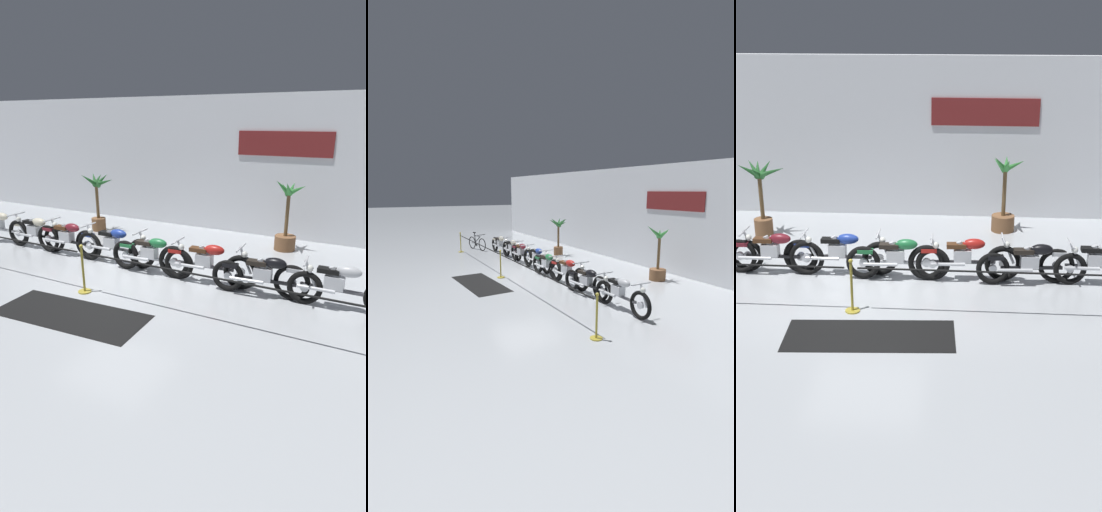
% 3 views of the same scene
% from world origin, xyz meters
% --- Properties ---
extents(ground_plane, '(120.00, 120.00, 0.00)m').
position_xyz_m(ground_plane, '(0.00, 0.00, 0.00)').
color(ground_plane, '#B2B7BC').
extents(back_wall, '(28.00, 0.29, 4.20)m').
position_xyz_m(back_wall, '(0.01, 5.12, 2.10)').
color(back_wall, white).
rests_on(back_wall, ground).
extents(motorcycle_maroon_2, '(2.20, 0.62, 0.95)m').
position_xyz_m(motorcycle_maroon_2, '(-1.99, 0.64, 0.48)').
color(motorcycle_maroon_2, black).
rests_on(motorcycle_maroon_2, ground).
extents(motorcycle_blue_3, '(2.44, 0.62, 0.95)m').
position_xyz_m(motorcycle_blue_3, '(-0.57, 0.73, 0.47)').
color(motorcycle_blue_3, black).
rests_on(motorcycle_blue_3, ground).
extents(motorcycle_green_4, '(2.17, 0.62, 0.94)m').
position_xyz_m(motorcycle_green_4, '(0.68, 0.53, 0.46)').
color(motorcycle_green_4, black).
rests_on(motorcycle_green_4, ground).
extents(motorcycle_red_5, '(2.36, 0.62, 0.96)m').
position_xyz_m(motorcycle_red_5, '(2.06, 0.60, 0.48)').
color(motorcycle_red_5, black).
rests_on(motorcycle_red_5, ground).
extents(motorcycle_black_6, '(2.27, 0.62, 0.92)m').
position_xyz_m(motorcycle_black_6, '(3.43, 0.49, 0.46)').
color(motorcycle_black_6, black).
rests_on(motorcycle_black_6, ground).
extents(motorcycle_silver_7, '(2.44, 0.62, 0.95)m').
position_xyz_m(motorcycle_silver_7, '(4.79, 0.60, 0.48)').
color(motorcycle_silver_7, black).
rests_on(motorcycle_silver_7, ground).
extents(potted_palm_left_of_row, '(0.86, 1.02, 2.04)m').
position_xyz_m(potted_palm_left_of_row, '(2.99, 3.83, 0.74)').
color(potted_palm_left_of_row, brown).
rests_on(potted_palm_left_of_row, ground).
extents(potted_palm_right_of_row, '(1.16, 1.05, 1.91)m').
position_xyz_m(potted_palm_right_of_row, '(-2.96, 3.08, 1.00)').
color(potted_palm_right_of_row, brown).
rests_on(potted_palm_right_of_row, ground).
extents(stanchion_far_left, '(12.16, 0.28, 1.05)m').
position_xyz_m(stanchion_far_left, '(-1.50, -1.04, 0.75)').
color(stanchion_far_left, gold).
rests_on(stanchion_far_left, ground).
extents(stanchion_mid_left, '(0.28, 0.28, 1.05)m').
position_xyz_m(stanchion_mid_left, '(-0.01, -1.04, 0.36)').
color(stanchion_mid_left, gold).
rests_on(stanchion_mid_left, ground).
extents(floor_banner, '(3.03, 1.38, 0.01)m').
position_xyz_m(floor_banner, '(0.45, -1.97, 0.00)').
color(floor_banner, black).
rests_on(floor_banner, ground).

